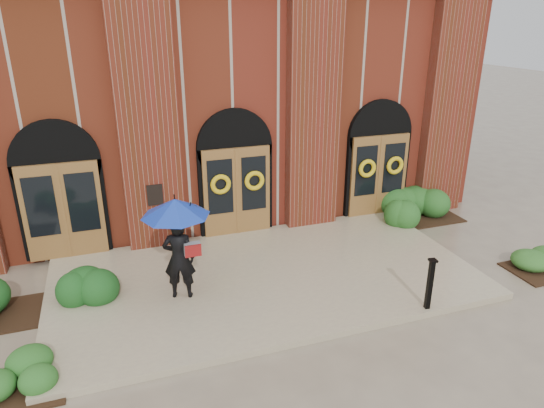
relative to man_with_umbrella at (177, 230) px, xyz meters
name	(u,v)px	position (x,y,z in m)	size (l,w,h in m)	color
ground	(268,282)	(2.07, 0.16, -1.77)	(90.00, 90.00, 0.00)	gray
landing	(266,277)	(2.07, 0.31, -1.69)	(10.00, 5.30, 0.15)	tan
church_building	(193,86)	(2.08, 8.94, 1.74)	(16.20, 12.53, 7.00)	maroon
man_with_umbrella	(177,230)	(0.00, 0.00, 0.00)	(1.79, 1.79, 2.31)	black
metal_post	(430,283)	(4.86, -2.19, -1.01)	(0.18, 0.18, 1.16)	black
hedge_wall_left	(30,296)	(-3.13, 0.66, -1.38)	(3.02, 1.21, 0.77)	#174718
hedge_wall_right	(404,208)	(7.27, 2.36, -1.34)	(3.30, 1.32, 0.85)	#22531D
hedge_front_left	(22,378)	(-3.03, -1.84, -1.54)	(1.27, 1.08, 0.45)	#24591E
hedge_front_right	(539,263)	(8.63, -1.52, -1.55)	(1.24, 1.07, 0.44)	#2A5B21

